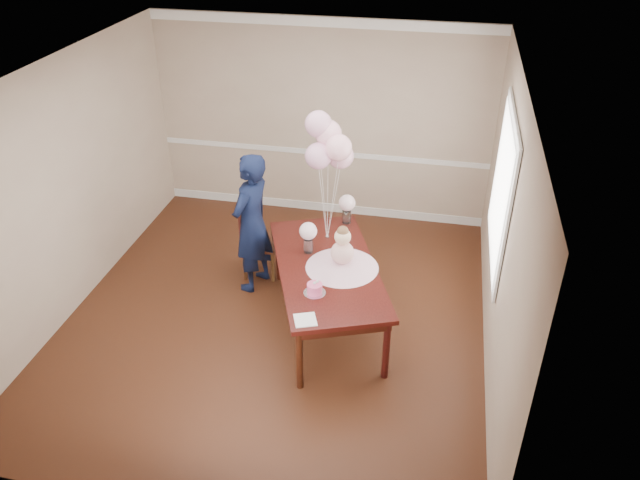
% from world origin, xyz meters
% --- Properties ---
extents(floor, '(4.50, 5.00, 0.00)m').
position_xyz_m(floor, '(0.00, 0.00, 0.00)').
color(floor, black).
rests_on(floor, ground).
extents(ceiling, '(4.50, 5.00, 0.02)m').
position_xyz_m(ceiling, '(0.00, 0.00, 2.70)').
color(ceiling, silver).
rests_on(ceiling, wall_back).
extents(wall_back, '(4.50, 0.02, 2.70)m').
position_xyz_m(wall_back, '(0.00, 2.50, 1.35)').
color(wall_back, tan).
rests_on(wall_back, floor).
extents(wall_front, '(4.50, 0.02, 2.70)m').
position_xyz_m(wall_front, '(0.00, -2.50, 1.35)').
color(wall_front, tan).
rests_on(wall_front, floor).
extents(wall_left, '(0.02, 5.00, 2.70)m').
position_xyz_m(wall_left, '(-2.25, 0.00, 1.35)').
color(wall_left, tan).
rests_on(wall_left, floor).
extents(wall_right, '(0.02, 5.00, 2.70)m').
position_xyz_m(wall_right, '(2.25, 0.00, 1.35)').
color(wall_right, tan).
rests_on(wall_right, floor).
extents(chair_rail_trim, '(4.50, 0.02, 0.07)m').
position_xyz_m(chair_rail_trim, '(0.00, 2.49, 0.90)').
color(chair_rail_trim, silver).
rests_on(chair_rail_trim, wall_back).
extents(crown_molding, '(4.50, 0.02, 0.12)m').
position_xyz_m(crown_molding, '(0.00, 2.49, 2.63)').
color(crown_molding, white).
rests_on(crown_molding, wall_back).
extents(baseboard_trim, '(4.50, 0.02, 0.12)m').
position_xyz_m(baseboard_trim, '(0.00, 2.49, 0.06)').
color(baseboard_trim, silver).
rests_on(baseboard_trim, floor).
extents(window_frame, '(0.02, 1.66, 1.56)m').
position_xyz_m(window_frame, '(2.23, 0.50, 1.55)').
color(window_frame, white).
rests_on(window_frame, wall_right).
extents(window_blinds, '(0.01, 1.50, 1.40)m').
position_xyz_m(window_blinds, '(2.21, 0.50, 1.55)').
color(window_blinds, white).
rests_on(window_blinds, wall_right).
extents(dining_table_top, '(1.64, 2.21, 0.05)m').
position_xyz_m(dining_table_top, '(0.57, 0.01, 0.72)').
color(dining_table_top, black).
rests_on(dining_table_top, table_leg_fl).
extents(table_apron, '(1.51, 2.08, 0.10)m').
position_xyz_m(table_apron, '(0.57, 0.01, 0.65)').
color(table_apron, black).
rests_on(table_apron, table_leg_fl).
extents(table_leg_fl, '(0.09, 0.09, 0.70)m').
position_xyz_m(table_leg_fl, '(0.51, -0.99, 0.35)').
color(table_leg_fl, black).
rests_on(table_leg_fl, floor).
extents(table_leg_fr, '(0.09, 0.09, 0.70)m').
position_xyz_m(table_leg_fr, '(1.28, -0.69, 0.35)').
color(table_leg_fr, black).
rests_on(table_leg_fr, floor).
extents(table_leg_bl, '(0.09, 0.09, 0.70)m').
position_xyz_m(table_leg_bl, '(-0.15, 0.71, 0.35)').
color(table_leg_bl, black).
rests_on(table_leg_bl, floor).
extents(table_leg_br, '(0.09, 0.09, 0.70)m').
position_xyz_m(table_leg_br, '(0.63, 1.01, 0.35)').
color(table_leg_br, black).
rests_on(table_leg_br, floor).
extents(baby_skirt, '(0.98, 0.98, 0.10)m').
position_xyz_m(baby_skirt, '(0.72, 0.02, 0.79)').
color(baby_skirt, '#E8ABC2').
rests_on(baby_skirt, dining_table_top).
extents(baby_torso, '(0.24, 0.24, 0.24)m').
position_xyz_m(baby_torso, '(0.72, 0.02, 0.92)').
color(baby_torso, pink).
rests_on(baby_torso, baby_skirt).
extents(baby_head, '(0.17, 0.17, 0.17)m').
position_xyz_m(baby_head, '(0.72, 0.02, 1.11)').
color(baby_head, beige).
rests_on(baby_head, baby_torso).
extents(baby_hair, '(0.12, 0.12, 0.12)m').
position_xyz_m(baby_hair, '(0.72, 0.02, 1.17)').
color(baby_hair, brown).
rests_on(baby_hair, baby_head).
extents(cake_platter, '(0.28, 0.28, 0.01)m').
position_xyz_m(cake_platter, '(0.54, -0.48, 0.75)').
color(cake_platter, silver).
rests_on(cake_platter, dining_table_top).
extents(birthday_cake, '(0.19, 0.19, 0.10)m').
position_xyz_m(birthday_cake, '(0.54, -0.48, 0.80)').
color(birthday_cake, '#EB4A85').
rests_on(birthday_cake, cake_platter).
extents(cake_flower_a, '(0.03, 0.03, 0.03)m').
position_xyz_m(cake_flower_a, '(0.54, -0.48, 0.87)').
color(cake_flower_a, silver).
rests_on(cake_flower_a, birthday_cake).
extents(cake_flower_b, '(0.03, 0.03, 0.03)m').
position_xyz_m(cake_flower_b, '(0.56, -0.45, 0.87)').
color(cake_flower_b, silver).
rests_on(cake_flower_b, birthday_cake).
extents(rose_vase_near, '(0.13, 0.13, 0.16)m').
position_xyz_m(rose_vase_near, '(0.32, 0.23, 0.82)').
color(rose_vase_near, silver).
rests_on(rose_vase_near, dining_table_top).
extents(roses_near, '(0.19, 0.19, 0.19)m').
position_xyz_m(roses_near, '(0.32, 0.23, 1.00)').
color(roses_near, silver).
rests_on(roses_near, rose_vase_near).
extents(rose_vase_far, '(0.13, 0.13, 0.16)m').
position_xyz_m(rose_vase_far, '(0.62, 0.93, 0.82)').
color(rose_vase_far, silver).
rests_on(rose_vase_far, dining_table_top).
extents(roses_far, '(0.19, 0.19, 0.19)m').
position_xyz_m(roses_far, '(0.62, 0.93, 1.00)').
color(roses_far, '#F7CFD4').
rests_on(roses_far, rose_vase_far).
extents(napkin, '(0.26, 0.26, 0.01)m').
position_xyz_m(napkin, '(0.55, -0.90, 0.75)').
color(napkin, white).
rests_on(napkin, dining_table_top).
extents(balloon_weight, '(0.05, 0.05, 0.02)m').
position_xyz_m(balloon_weight, '(0.46, 0.55, 0.75)').
color(balloon_weight, silver).
rests_on(balloon_weight, dining_table_top).
extents(balloon_a, '(0.28, 0.28, 0.28)m').
position_xyz_m(balloon_a, '(0.37, 0.52, 1.74)').
color(balloon_a, '#DB9BBB').
rests_on(balloon_a, balloon_ribbon_a).
extents(balloon_b, '(0.28, 0.28, 0.28)m').
position_xyz_m(balloon_b, '(0.57, 0.54, 1.84)').
color(balloon_b, '#FFB4C4').
rests_on(balloon_b, balloon_ribbon_b).
extents(balloon_c, '(0.28, 0.28, 0.28)m').
position_xyz_m(balloon_c, '(0.45, 0.65, 1.94)').
color(balloon_c, '#F7AFC1').
rests_on(balloon_c, balloon_ribbon_c).
extents(balloon_d, '(0.28, 0.28, 0.28)m').
position_xyz_m(balloon_d, '(0.35, 0.64, 2.04)').
color(balloon_d, '#D798B4').
rests_on(balloon_d, balloon_ribbon_d).
extents(balloon_e, '(0.28, 0.28, 0.28)m').
position_xyz_m(balloon_e, '(0.57, 0.68, 1.69)').
color(balloon_e, '#E3A0B8').
rests_on(balloon_e, balloon_ribbon_e).
extents(balloon_ribbon_a, '(0.09, 0.04, 0.83)m').
position_xyz_m(balloon_ribbon_a, '(0.42, 0.54, 1.17)').
color(balloon_ribbon_a, white).
rests_on(balloon_ribbon_a, balloon_weight).
extents(balloon_ribbon_b, '(0.11, 0.02, 0.93)m').
position_xyz_m(balloon_ribbon_b, '(0.52, 0.55, 1.22)').
color(balloon_ribbon_b, silver).
rests_on(balloon_ribbon_b, balloon_weight).
extents(balloon_ribbon_c, '(0.02, 0.10, 1.03)m').
position_xyz_m(balloon_ribbon_c, '(0.45, 0.60, 1.27)').
color(balloon_ribbon_c, silver).
rests_on(balloon_ribbon_c, balloon_weight).
extents(balloon_ribbon_d, '(0.11, 0.07, 1.13)m').
position_xyz_m(balloon_ribbon_d, '(0.40, 0.60, 1.32)').
color(balloon_ribbon_d, silver).
rests_on(balloon_ribbon_d, balloon_weight).
extents(balloon_ribbon_e, '(0.11, 0.12, 0.77)m').
position_xyz_m(balloon_ribbon_e, '(0.52, 0.62, 1.15)').
color(balloon_ribbon_e, white).
rests_on(balloon_ribbon_e, balloon_weight).
extents(dining_chair_seat, '(0.45, 0.45, 0.05)m').
position_xyz_m(dining_chair_seat, '(-0.39, 0.80, 0.43)').
color(dining_chair_seat, '#33170E').
rests_on(dining_chair_seat, chair_leg_fl).
extents(chair_leg_fl, '(0.04, 0.04, 0.41)m').
position_xyz_m(chair_leg_fl, '(-0.55, 0.61, 0.20)').
color(chair_leg_fl, '#351B0E').
rests_on(chair_leg_fl, floor).
extents(chair_leg_fr, '(0.04, 0.04, 0.41)m').
position_xyz_m(chair_leg_fr, '(-0.21, 0.64, 0.20)').
color(chair_leg_fr, '#37200F').
rests_on(chair_leg_fr, floor).
extents(chair_leg_bl, '(0.04, 0.04, 0.41)m').
position_xyz_m(chair_leg_bl, '(-0.58, 0.96, 0.20)').
color(chair_leg_bl, '#34130E').
rests_on(chair_leg_bl, floor).
extents(chair_leg_br, '(0.04, 0.04, 0.41)m').
position_xyz_m(chair_leg_br, '(-0.24, 0.98, 0.20)').
color(chair_leg_br, '#3E1C11').
rests_on(chair_leg_br, floor).
extents(chair_back_post_l, '(0.04, 0.04, 0.53)m').
position_xyz_m(chair_back_post_l, '(-0.57, 0.61, 0.70)').
color(chair_back_post_l, '#3C1410').
rests_on(chair_back_post_l, dining_chair_seat).
extents(chair_back_post_r, '(0.04, 0.04, 0.53)m').
position_xyz_m(chair_back_post_r, '(-0.59, 0.95, 0.70)').
color(chair_back_post_r, '#33180E').
rests_on(chair_back_post_r, dining_chair_seat).
extents(chair_slat_low, '(0.06, 0.38, 0.05)m').
position_xyz_m(chair_slat_low, '(-0.58, 0.78, 0.59)').
color(chair_slat_low, '#36160E').
rests_on(chair_slat_low, dining_chair_seat).
extents(chair_slat_mid, '(0.06, 0.38, 0.05)m').
position_xyz_m(chair_slat_mid, '(-0.58, 0.78, 0.74)').
color(chair_slat_mid, '#3E1510').
rests_on(chair_slat_mid, dining_chair_seat).
extents(chair_slat_top, '(0.06, 0.38, 0.05)m').
position_xyz_m(chair_slat_top, '(-0.58, 0.78, 0.89)').
color(chair_slat_top, '#3D1D10').
rests_on(chair_slat_top, dining_chair_seat).
extents(woman, '(0.56, 0.70, 1.67)m').
position_xyz_m(woman, '(-0.40, 0.55, 0.84)').
color(woman, black).
rests_on(woman, floor).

